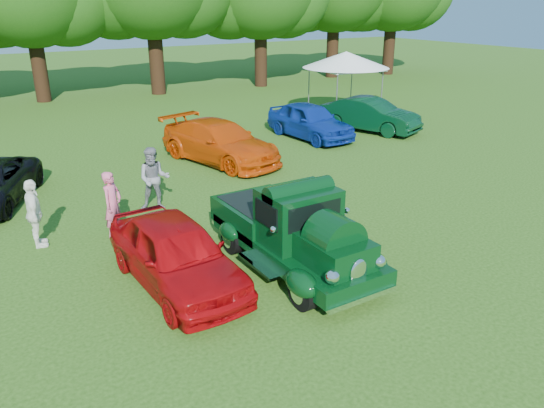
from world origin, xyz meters
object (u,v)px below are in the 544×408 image
back_car_green (370,115)px  spectator_grey (154,179)px  back_car_blue (310,121)px  back_car_orange (220,142)px  spectator_white (34,214)px  spectator_pink (113,204)px  hero_pickup (292,232)px  canopy_tent (346,60)px  red_convertible (176,253)px

back_car_green → spectator_grey: size_ratio=2.49×
back_car_blue → back_car_green: 3.23m
spectator_grey → back_car_green: bearing=42.2°
back_car_orange → spectator_white: bearing=-164.0°
back_car_blue → back_car_green: bearing=-9.7°
spectator_pink → spectator_grey: bearing=-2.4°
hero_pickup → spectator_white: size_ratio=2.84×
spectator_grey → spectator_white: (-3.43, -0.88, -0.06)m
back_car_green → spectator_grey: spectator_grey is taller
back_car_orange → spectator_white: spectator_white is taller
spectator_pink → canopy_tent: size_ratio=0.36×
red_convertible → back_car_green: size_ratio=0.94×
hero_pickup → back_car_green: size_ratio=1.07×
back_car_blue → back_car_green: (3.20, -0.39, -0.02)m
back_car_orange → canopy_tent: 10.52m
back_car_orange → back_car_green: 8.35m
hero_pickup → canopy_tent: (11.87, 12.68, 2.06)m
hero_pickup → spectator_white: (-4.84, 4.25, 0.03)m
hero_pickup → canopy_tent: bearing=46.9°
back_car_green → spectator_white: spectator_white is taller
canopy_tent → hero_pickup: bearing=-133.1°
red_convertible → back_car_green: back_car_green is taller
red_convertible → canopy_tent: 19.00m
back_car_green → canopy_tent: bearing=51.0°
back_car_blue → spectator_grey: (-8.96, -4.63, 0.15)m
hero_pickup → back_car_blue: bearing=52.3°
back_car_green → canopy_tent: (1.12, 3.30, 2.14)m
red_convertible → back_car_orange: (5.06, 7.96, 0.02)m
red_convertible → canopy_tent: bearing=37.5°
red_convertible → spectator_white: 4.29m
red_convertible → canopy_tent: (14.49, 12.10, 2.16)m
spectator_white → back_car_orange: bearing=-53.5°
back_car_blue → back_car_green: size_ratio=0.99×
back_car_green → spectator_pink: bearing=-178.3°
back_car_orange → back_car_blue: 5.25m
back_car_blue → spectator_grey: spectator_grey is taller
back_car_blue → spectator_white: bearing=-158.8°
red_convertible → back_car_blue: (10.17, 9.19, 0.03)m
back_car_green → spectator_pink: (-13.76, -5.52, 0.11)m
spectator_pink → spectator_white: bearing=126.9°
hero_pickup → back_car_orange: hero_pickup is taller
hero_pickup → back_car_green: hero_pickup is taller
red_convertible → canopy_tent: size_ratio=0.91×
hero_pickup → red_convertible: hero_pickup is taller
back_car_blue → red_convertible: bearing=-140.7°
back_car_green → red_convertible: bearing=-166.8°
back_car_orange → spectator_pink: size_ratio=3.03×
hero_pickup → back_car_blue: hero_pickup is taller
back_car_green → spectator_white: (-15.59, -5.13, 0.11)m
red_convertible → spectator_grey: spectator_grey is taller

